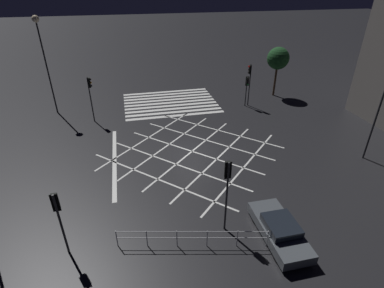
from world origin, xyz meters
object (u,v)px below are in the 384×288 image
traffic_light_median_north (227,182)px  street_lamp_east (41,41)px  traffic_light_sw_main (250,77)px  traffic_light_se_main (90,91)px  waiting_car (279,230)px  traffic_light_sw_cross (247,85)px  traffic_light_ne_cross (58,211)px  street_tree_near (278,59)px

traffic_light_median_north → street_lamp_east: 22.71m
traffic_light_sw_main → traffic_light_se_main: 15.78m
street_lamp_east → waiting_car: size_ratio=2.10×
traffic_light_sw_cross → traffic_light_sw_main: size_ratio=0.73×
traffic_light_median_north → waiting_car: traffic_light_median_north is taller
traffic_light_ne_cross → waiting_car: (-10.80, 1.52, -2.09)m
traffic_light_sw_cross → traffic_light_se_main: size_ratio=0.75×
traffic_light_ne_cross → street_lamp_east: (3.41, -18.92, 4.39)m
traffic_light_sw_cross → waiting_car: 18.66m
waiting_car → traffic_light_sw_main: bearing=-16.9°
street_lamp_east → traffic_light_sw_cross: bearing=172.4°
traffic_light_se_main → street_tree_near: size_ratio=0.79×
traffic_light_ne_cross → traffic_light_se_main: 15.90m
traffic_light_sw_cross → waiting_car: (5.20, 17.84, -1.77)m
traffic_light_sw_cross → traffic_light_median_north: 18.29m
traffic_light_ne_cross → street_tree_near: bearing=-47.5°
traffic_light_sw_cross → traffic_light_ne_cross: 22.86m
street_tree_near → traffic_light_median_north: bearing=57.1°
traffic_light_median_north → traffic_light_sw_main: 18.52m
traffic_light_ne_cross → traffic_light_sw_main: (-16.26, -16.47, 0.50)m
traffic_light_ne_cross → traffic_light_sw_main: bearing=-44.6°
traffic_light_sw_cross → traffic_light_median_north: bearing=-25.3°
street_lamp_east → street_tree_near: bearing=179.7°
street_tree_near → waiting_car: size_ratio=1.25×
traffic_light_median_north → street_tree_near: (-12.28, -18.98, 1.13)m
traffic_light_median_north → traffic_light_sw_main: (-8.06, -16.68, 0.03)m
street_tree_near → waiting_car: (9.67, 20.31, -3.69)m
traffic_light_sw_main → street_tree_near: bearing=-151.3°
street_lamp_east → traffic_light_ne_cross: bearing=100.2°
traffic_light_median_north → traffic_light_sw_cross: bearing=-25.3°
traffic_light_sw_cross → traffic_light_sw_main: 0.88m
street_lamp_east → waiting_car: street_lamp_east is taller
traffic_light_median_north → traffic_light_se_main: (7.71, -16.09, -0.02)m
traffic_light_median_north → street_tree_near: size_ratio=0.79×
street_tree_near → traffic_light_sw_cross: bearing=28.9°
traffic_light_ne_cross → traffic_light_median_north: bearing=-91.4°
traffic_light_ne_cross → street_lamp_east: bearing=10.2°
traffic_light_se_main → waiting_car: traffic_light_se_main is taller
traffic_light_sw_cross → traffic_light_se_main: bearing=-88.4°
traffic_light_sw_main → traffic_light_median_north: bearing=64.2°
street_tree_near → waiting_car: street_tree_near is taller
traffic_light_ne_cross → traffic_light_median_north: 8.21m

